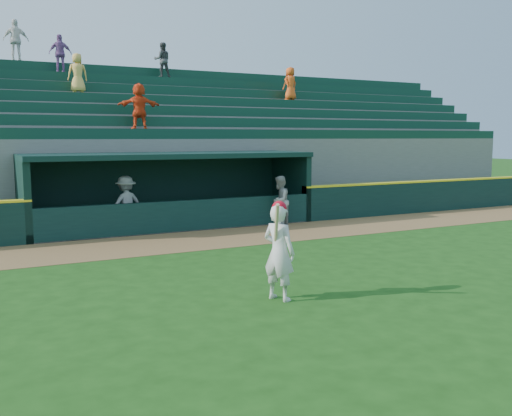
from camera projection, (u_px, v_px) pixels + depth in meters
name	position (u px, v px, depth m)	size (l,w,h in m)	color
ground	(290.00, 276.00, 12.36)	(120.00, 120.00, 0.00)	#194411
warning_track	(204.00, 239.00, 16.66)	(40.00, 3.00, 0.01)	brown
field_wall_right	(462.00, 195.00, 23.67)	(15.50, 0.30, 1.20)	black
wall_stripe_right	(463.00, 180.00, 23.59)	(15.50, 0.32, 0.06)	yellow
dugout_player_front	(280.00, 201.00, 19.18)	(0.82, 0.64, 1.69)	#9F9E9A
dugout_player_inside	(126.00, 204.00, 17.95)	(1.14, 0.66, 1.77)	#A7A7A2
dugout	(168.00, 185.00, 19.23)	(9.40, 2.80, 2.46)	slate
stands	(130.00, 151.00, 23.10)	(34.50, 6.27, 7.59)	slate
batter_at_plate	(279.00, 250.00, 10.42)	(0.66, 0.84, 1.86)	silver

